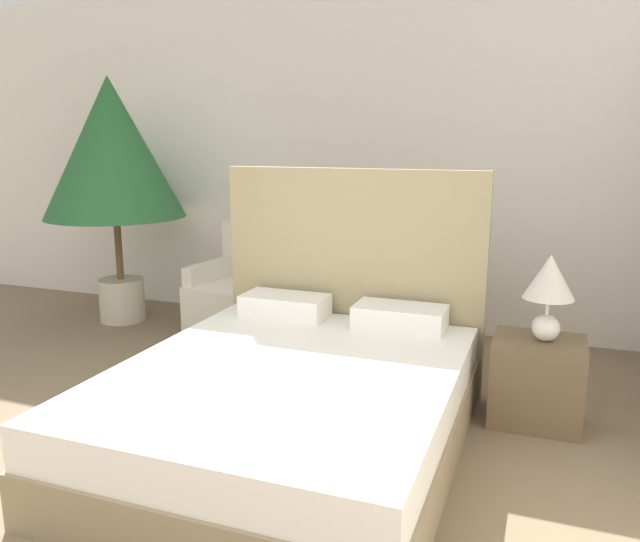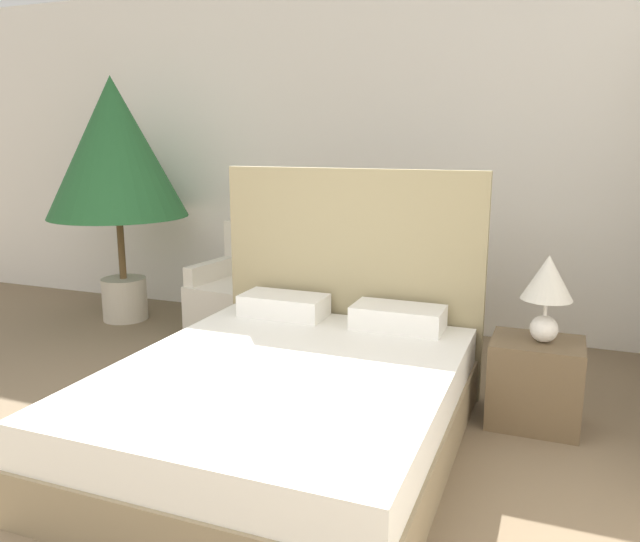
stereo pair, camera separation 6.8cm
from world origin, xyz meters
TOP-DOWN VIEW (x-y plane):
  - wall_back at (0.00, 3.58)m, footprint 10.00×0.06m
  - bed at (0.53, 1.28)m, footprint 1.72×2.11m
  - armchair_near_window_left at (-0.68, 2.93)m, footprint 0.75×0.73m
  - armchair_near_window_right at (0.33, 2.93)m, footprint 0.74×0.72m
  - potted_palm at (-1.83, 2.88)m, footprint 1.20×1.20m
  - nightstand at (1.71, 2.01)m, footprint 0.50×0.41m
  - table_lamp at (1.74, 2.00)m, footprint 0.28×0.28m
  - side_table at (-0.17, 2.92)m, footprint 0.38×0.38m

SIDE VIEW (x-z plane):
  - side_table at x=-0.17m, z-range 0.00..0.47m
  - nightstand at x=1.71m, z-range 0.00..0.50m
  - armchair_near_window_left at x=-0.68m, z-range -0.17..0.72m
  - armchair_near_window_right at x=0.33m, z-range -0.17..0.72m
  - bed at x=0.53m, z-range -0.43..0.99m
  - table_lamp at x=1.74m, z-range 0.57..1.07m
  - wall_back at x=0.00m, z-range 0.00..2.90m
  - potted_palm at x=-1.83m, z-range 0.42..2.54m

